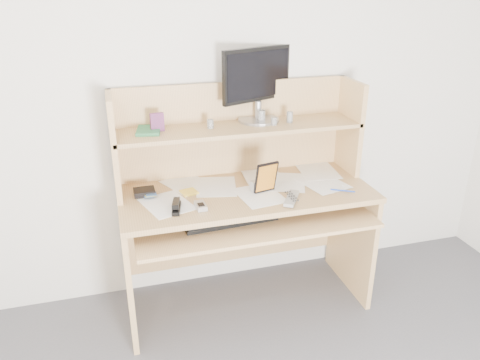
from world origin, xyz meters
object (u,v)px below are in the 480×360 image
object	(u,v)px
keyboard	(229,217)
game_case	(266,177)
desk	(243,194)
tv_remote	(292,198)
monitor	(258,82)

from	to	relation	value
keyboard	game_case	bearing A→B (deg)	11.93
desk	tv_remote	size ratio (longest dim) A/B	7.59
keyboard	desk	bearing A→B (deg)	52.88
desk	keyboard	xyz separation A→B (m)	(-0.14, -0.21, -0.03)
keyboard	tv_remote	xyz separation A→B (m)	(0.33, -0.06, 0.10)
tv_remote	game_case	xyz separation A→B (m)	(-0.10, 0.13, 0.08)
desk	tv_remote	xyz separation A→B (m)	(0.19, -0.27, 0.07)
monitor	game_case	bearing A→B (deg)	-120.18
game_case	monitor	bearing A→B (deg)	68.98
keyboard	monitor	bearing A→B (deg)	49.76
keyboard	monitor	xyz separation A→B (m)	(0.27, 0.37, 0.63)
desk	game_case	bearing A→B (deg)	-57.24
monitor	desk	bearing A→B (deg)	-151.78
game_case	monitor	world-z (taller)	monitor
desk	tv_remote	world-z (taller)	desk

